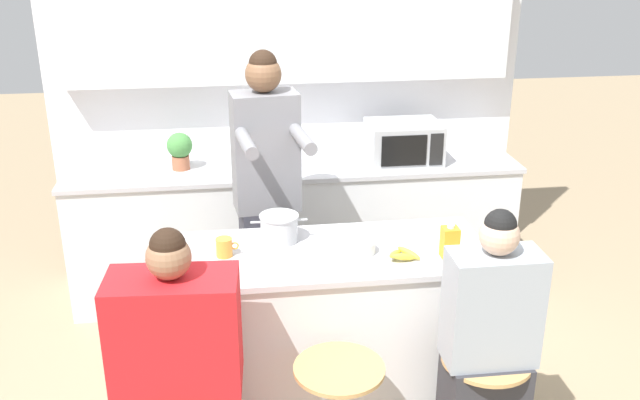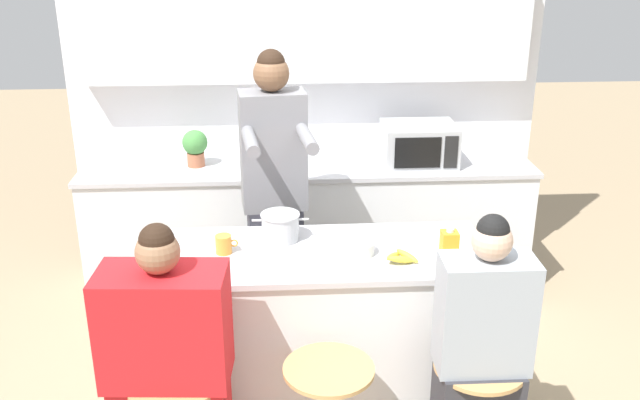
% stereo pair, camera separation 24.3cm
% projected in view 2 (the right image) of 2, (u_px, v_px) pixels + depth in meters
% --- Properties ---
extents(wall_back, '(3.26, 0.22, 2.70)m').
position_uv_depth(wall_back, '(306.00, 66.00, 4.87)').
color(wall_back, white).
rests_on(wall_back, ground_plane).
extents(back_counter, '(3.03, 0.63, 0.94)m').
position_uv_depth(back_counter, '(309.00, 227.00, 4.98)').
color(back_counter, silver).
rests_on(back_counter, ground_plane).
extents(kitchen_island, '(1.68, 0.67, 0.93)m').
position_uv_depth(kitchen_island, '(321.00, 331.00, 3.72)').
color(kitchen_island, black).
rests_on(kitchen_island, ground_plane).
extents(person_cooking, '(0.43, 0.63, 1.83)m').
position_uv_depth(person_cooking, '(275.00, 205.00, 4.15)').
color(person_cooking, '#383842').
rests_on(person_cooking, ground_plane).
extents(person_wrapped_blanket, '(0.55, 0.32, 1.35)m').
position_uv_depth(person_wrapped_blanket, '(169.00, 377.00, 3.08)').
color(person_wrapped_blanket, red).
rests_on(person_wrapped_blanket, ground_plane).
extents(person_seated_near, '(0.40, 0.27, 1.36)m').
position_uv_depth(person_seated_near, '(479.00, 369.00, 3.17)').
color(person_seated_near, '#333338').
rests_on(person_seated_near, ground_plane).
extents(cooking_pot, '(0.29, 0.20, 0.14)m').
position_uv_depth(cooking_pot, '(280.00, 227.00, 3.66)').
color(cooking_pot, '#B7BABC').
rests_on(cooking_pot, kitchen_island).
extents(fruit_bowl, '(0.18, 0.18, 0.07)m').
position_uv_depth(fruit_bowl, '(357.00, 248.00, 3.52)').
color(fruit_bowl, white).
rests_on(fruit_bowl, kitchen_island).
extents(coffee_cup_near, '(0.11, 0.08, 0.09)m').
position_uv_depth(coffee_cup_near, '(224.00, 244.00, 3.52)').
color(coffee_cup_near, orange).
rests_on(coffee_cup_near, kitchen_island).
extents(banana_bunch, '(0.18, 0.13, 0.06)m').
position_uv_depth(banana_bunch, '(401.00, 257.00, 3.43)').
color(banana_bunch, yellow).
rests_on(banana_bunch, kitchen_island).
extents(juice_carton, '(0.08, 0.08, 0.17)m').
position_uv_depth(juice_carton, '(449.00, 246.00, 3.42)').
color(juice_carton, gold).
rests_on(juice_carton, kitchen_island).
extents(microwave, '(0.48, 0.38, 0.27)m').
position_uv_depth(microwave, '(419.00, 144.00, 4.77)').
color(microwave, '#B2B5B7').
rests_on(microwave, back_counter).
extents(potted_plant, '(0.17, 0.17, 0.25)m').
position_uv_depth(potted_plant, '(195.00, 146.00, 4.71)').
color(potted_plant, '#A86042').
rests_on(potted_plant, back_counter).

